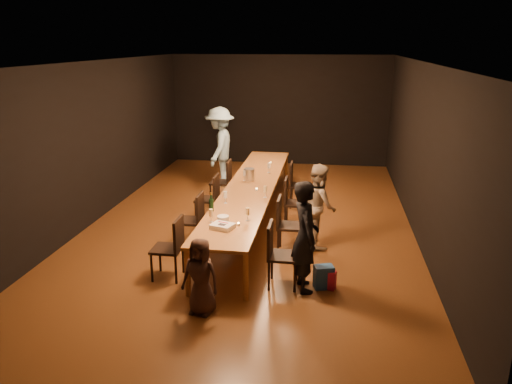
# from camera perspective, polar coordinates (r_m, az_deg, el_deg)

# --- Properties ---
(ground) EXTENTS (10.00, 10.00, 0.00)m
(ground) POSITION_cam_1_polar(r_m,az_deg,el_deg) (9.55, -0.59, -3.64)
(ground) COLOR #482912
(ground) RESTS_ON ground
(room_shell) EXTENTS (6.04, 10.04, 3.02)m
(room_shell) POSITION_cam_1_polar(r_m,az_deg,el_deg) (9.03, -0.63, 8.80)
(room_shell) COLOR black
(room_shell) RESTS_ON ground
(table) EXTENTS (0.90, 6.00, 0.75)m
(table) POSITION_cam_1_polar(r_m,az_deg,el_deg) (9.32, -0.61, 0.40)
(table) COLOR #955E2B
(table) RESTS_ON ground
(chair_right_0) EXTENTS (0.42, 0.42, 0.93)m
(chair_right_0) POSITION_cam_1_polar(r_m,az_deg,el_deg) (7.07, 3.14, -7.22)
(chair_right_0) COLOR black
(chair_right_0) RESTS_ON ground
(chair_right_1) EXTENTS (0.42, 0.42, 0.93)m
(chair_right_1) POSITION_cam_1_polar(r_m,az_deg,el_deg) (8.17, 3.96, -3.81)
(chair_right_1) COLOR black
(chair_right_1) RESTS_ON ground
(chair_right_2) EXTENTS (0.42, 0.42, 0.93)m
(chair_right_2) POSITION_cam_1_polar(r_m,az_deg,el_deg) (9.30, 4.58, -1.22)
(chair_right_2) COLOR black
(chair_right_2) RESTS_ON ground
(chair_right_3) EXTENTS (0.42, 0.42, 0.93)m
(chair_right_3) POSITION_cam_1_polar(r_m,az_deg,el_deg) (10.45, 5.06, 0.81)
(chair_right_3) COLOR black
(chair_right_3) RESTS_ON ground
(chair_left_0) EXTENTS (0.42, 0.42, 0.93)m
(chair_left_0) POSITION_cam_1_polar(r_m,az_deg,el_deg) (7.40, -10.16, -6.31)
(chair_left_0) COLOR black
(chair_left_0) RESTS_ON ground
(chair_left_1) EXTENTS (0.42, 0.42, 0.93)m
(chair_left_1) POSITION_cam_1_polar(r_m,az_deg,el_deg) (8.46, -7.60, -3.18)
(chair_left_1) COLOR black
(chair_left_1) RESTS_ON ground
(chair_left_2) EXTENTS (0.42, 0.42, 0.93)m
(chair_left_2) POSITION_cam_1_polar(r_m,az_deg,el_deg) (9.56, -5.64, -0.74)
(chair_left_2) COLOR black
(chair_left_2) RESTS_ON ground
(chair_left_3) EXTENTS (0.42, 0.42, 0.93)m
(chair_left_3) POSITION_cam_1_polar(r_m,az_deg,el_deg) (10.68, -4.08, 1.18)
(chair_left_3) COLOR black
(chair_left_3) RESTS_ON ground
(woman_birthday) EXTENTS (0.53, 0.66, 1.58)m
(woman_birthday) POSITION_cam_1_polar(r_m,az_deg,el_deg) (6.87, 5.64, -5.07)
(woman_birthday) COLOR black
(woman_birthday) RESTS_ON ground
(woman_tan) EXTENTS (0.72, 0.82, 1.42)m
(woman_tan) POSITION_cam_1_polar(r_m,az_deg,el_deg) (8.42, 7.21, -1.51)
(woman_tan) COLOR #BCA78D
(woman_tan) RESTS_ON ground
(man_blue) EXTENTS (0.72, 1.23, 1.88)m
(man_blue) POSITION_cam_1_polar(r_m,az_deg,el_deg) (11.90, -4.15, 5.17)
(man_blue) COLOR #84B0CC
(man_blue) RESTS_ON ground
(child) EXTENTS (0.55, 0.42, 1.01)m
(child) POSITION_cam_1_polar(r_m,az_deg,el_deg) (6.41, -6.35, -9.55)
(child) COLOR #3C2721
(child) RESTS_ON ground
(gift_bag_red) EXTENTS (0.25, 0.18, 0.27)m
(gift_bag_red) POSITION_cam_1_polar(r_m,az_deg,el_deg) (7.18, 8.19, -9.89)
(gift_bag_red) COLOR #B81B44
(gift_bag_red) RESTS_ON ground
(gift_bag_blue) EXTENTS (0.31, 0.25, 0.33)m
(gift_bag_blue) POSITION_cam_1_polar(r_m,az_deg,el_deg) (7.18, 7.74, -9.59)
(gift_bag_blue) COLOR #2659A7
(gift_bag_blue) RESTS_ON ground
(birthday_cake) EXTENTS (0.37, 0.33, 0.07)m
(birthday_cake) POSITION_cam_1_polar(r_m,az_deg,el_deg) (7.22, -3.85, -3.92)
(birthday_cake) COLOR white
(birthday_cake) RESTS_ON table
(plate_stack) EXTENTS (0.23, 0.23, 0.10)m
(plate_stack) POSITION_cam_1_polar(r_m,az_deg,el_deg) (7.46, -3.78, -3.12)
(plate_stack) COLOR white
(plate_stack) RESTS_ON table
(champagne_bottle) EXTENTS (0.10, 0.10, 0.31)m
(champagne_bottle) POSITION_cam_1_polar(r_m,az_deg,el_deg) (7.93, -5.13, -1.13)
(champagne_bottle) COLOR black
(champagne_bottle) RESTS_ON table
(ice_bucket) EXTENTS (0.28, 0.28, 0.23)m
(ice_bucket) POSITION_cam_1_polar(r_m,az_deg,el_deg) (9.69, -0.79, 2.04)
(ice_bucket) COLOR silver
(ice_bucket) RESTS_ON table
(wineglass_0) EXTENTS (0.06, 0.06, 0.21)m
(wineglass_0) POSITION_cam_1_polar(r_m,az_deg,el_deg) (7.46, -5.16, -2.71)
(wineglass_0) COLOR beige
(wineglass_0) RESTS_ON table
(wineglass_1) EXTENTS (0.06, 0.06, 0.21)m
(wineglass_1) POSITION_cam_1_polar(r_m,az_deg,el_deg) (7.49, -0.98, -2.58)
(wineglass_1) COLOR beige
(wineglass_1) RESTS_ON table
(wineglass_2) EXTENTS (0.06, 0.06, 0.21)m
(wineglass_2) POSITION_cam_1_polar(r_m,az_deg,el_deg) (8.31, -3.51, -0.61)
(wineglass_2) COLOR silver
(wineglass_2) RESTS_ON table
(wineglass_3) EXTENTS (0.06, 0.06, 0.21)m
(wineglass_3) POSITION_cam_1_polar(r_m,az_deg,el_deg) (8.60, 1.05, 0.02)
(wineglass_3) COLOR beige
(wineglass_3) RESTS_ON table
(wineglass_4) EXTENTS (0.06, 0.06, 0.21)m
(wineglass_4) POSITION_cam_1_polar(r_m,az_deg,el_deg) (9.64, -1.30, 1.89)
(wineglass_4) COLOR silver
(wineglass_4) RESTS_ON table
(wineglass_5) EXTENTS (0.06, 0.06, 0.21)m
(wineglass_5) POSITION_cam_1_polar(r_m,az_deg,el_deg) (10.24, 1.49, 2.78)
(wineglass_5) COLOR silver
(wineglass_5) RESTS_ON table
(tealight_near) EXTENTS (0.05, 0.05, 0.03)m
(tealight_near) POSITION_cam_1_polar(r_m,az_deg,el_deg) (7.35, -2.02, -3.70)
(tealight_near) COLOR #B2B7B2
(tealight_near) RESTS_ON table
(tealight_mid) EXTENTS (0.05, 0.05, 0.03)m
(tealight_mid) POSITION_cam_1_polar(r_m,az_deg,el_deg) (9.04, 0.07, 0.28)
(tealight_mid) COLOR #B2B7B2
(tealight_mid) RESTS_ON table
(tealight_far) EXTENTS (0.05, 0.05, 0.03)m
(tealight_far) POSITION_cam_1_polar(r_m,az_deg,el_deg) (11.00, 1.66, 3.31)
(tealight_far) COLOR #B2B7B2
(tealight_far) RESTS_ON table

